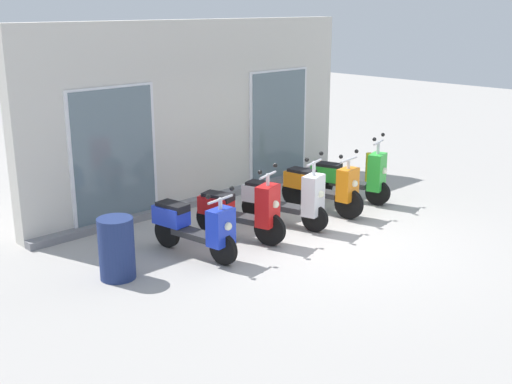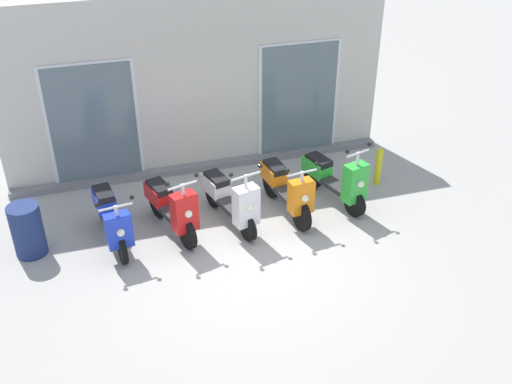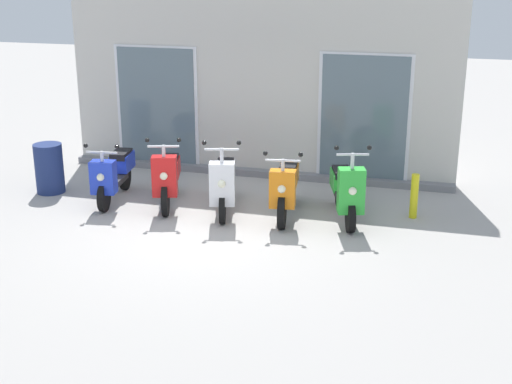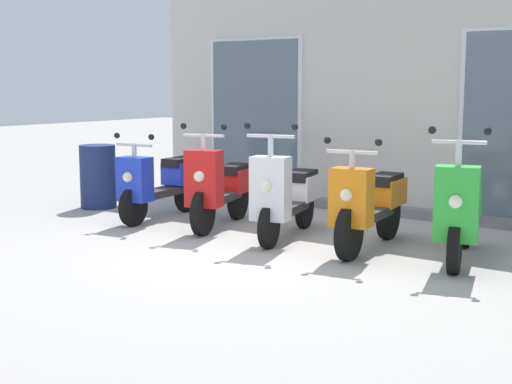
{
  "view_description": "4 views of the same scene",
  "coord_description": "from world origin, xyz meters",
  "px_view_note": "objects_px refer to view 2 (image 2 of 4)",
  "views": [
    {
      "loc": [
        -7.33,
        -6.01,
        3.54
      ],
      "look_at": [
        -0.72,
        0.8,
        0.75
      ],
      "focal_mm": 44.97,
      "sensor_mm": 36.0,
      "label": 1
    },
    {
      "loc": [
        -1.99,
        -7.13,
        5.62
      ],
      "look_at": [
        0.31,
        0.41,
        0.82
      ],
      "focal_mm": 41.97,
      "sensor_mm": 36.0,
      "label": 2
    },
    {
      "loc": [
        3.3,
        -9.28,
        3.87
      ],
      "look_at": [
        0.66,
        0.41,
        0.52
      ],
      "focal_mm": 50.01,
      "sensor_mm": 36.0,
      "label": 3
    },
    {
      "loc": [
        4.53,
        -5.75,
        1.69
      ],
      "look_at": [
        -0.05,
        0.4,
        0.55
      ],
      "focal_mm": 52.59,
      "sensor_mm": 36.0,
      "label": 4
    }
  ],
  "objects_px": {
    "scooter_white": "(231,199)",
    "curb_bollard": "(378,167)",
    "scooter_red": "(171,207)",
    "scooter_orange": "(286,189)",
    "trash_bin": "(27,230)",
    "scooter_green": "(336,178)",
    "scooter_blue": "(111,217)"
  },
  "relations": [
    {
      "from": "scooter_orange",
      "to": "scooter_white",
      "type": "bearing_deg",
      "value": -176.73
    },
    {
      "from": "scooter_orange",
      "to": "scooter_red",
      "type": "bearing_deg",
      "value": -179.58
    },
    {
      "from": "scooter_green",
      "to": "scooter_blue",
      "type": "bearing_deg",
      "value": -178.58
    },
    {
      "from": "scooter_red",
      "to": "curb_bollard",
      "type": "bearing_deg",
      "value": 6.43
    },
    {
      "from": "scooter_green",
      "to": "trash_bin",
      "type": "relative_size",
      "value": 1.82
    },
    {
      "from": "scooter_blue",
      "to": "scooter_orange",
      "type": "bearing_deg",
      "value": 0.48
    },
    {
      "from": "scooter_white",
      "to": "curb_bollard",
      "type": "distance_m",
      "value": 2.95
    },
    {
      "from": "curb_bollard",
      "to": "trash_bin",
      "type": "xyz_separation_m",
      "value": [
        -6.06,
        -0.36,
        0.07
      ]
    },
    {
      "from": "scooter_red",
      "to": "scooter_orange",
      "type": "relative_size",
      "value": 0.93
    },
    {
      "from": "scooter_red",
      "to": "scooter_white",
      "type": "xyz_separation_m",
      "value": [
        0.96,
        -0.04,
        -0.0
      ]
    },
    {
      "from": "scooter_red",
      "to": "trash_bin",
      "type": "xyz_separation_m",
      "value": [
        -2.19,
        0.08,
        -0.06
      ]
    },
    {
      "from": "curb_bollard",
      "to": "scooter_white",
      "type": "bearing_deg",
      "value": -170.66
    },
    {
      "from": "scooter_white",
      "to": "scooter_orange",
      "type": "relative_size",
      "value": 0.95
    },
    {
      "from": "scooter_white",
      "to": "scooter_orange",
      "type": "bearing_deg",
      "value": 3.27
    },
    {
      "from": "scooter_orange",
      "to": "curb_bollard",
      "type": "xyz_separation_m",
      "value": [
        1.93,
        0.42,
        -0.12
      ]
    },
    {
      "from": "scooter_green",
      "to": "scooter_red",
      "type": "bearing_deg",
      "value": -178.31
    },
    {
      "from": "scooter_red",
      "to": "trash_bin",
      "type": "distance_m",
      "value": 2.19
    },
    {
      "from": "scooter_blue",
      "to": "scooter_red",
      "type": "relative_size",
      "value": 1.03
    },
    {
      "from": "scooter_white",
      "to": "curb_bollard",
      "type": "xyz_separation_m",
      "value": [
        2.91,
        0.48,
        -0.13
      ]
    },
    {
      "from": "scooter_green",
      "to": "curb_bollard",
      "type": "relative_size",
      "value": 2.21
    },
    {
      "from": "trash_bin",
      "to": "scooter_red",
      "type": "bearing_deg",
      "value": -2.05
    },
    {
      "from": "trash_bin",
      "to": "scooter_orange",
      "type": "bearing_deg",
      "value": -0.89
    },
    {
      "from": "scooter_blue",
      "to": "scooter_white",
      "type": "distance_m",
      "value": 1.91
    },
    {
      "from": "trash_bin",
      "to": "scooter_blue",
      "type": "bearing_deg",
      "value": -4.05
    },
    {
      "from": "scooter_red",
      "to": "curb_bollard",
      "type": "xyz_separation_m",
      "value": [
        3.87,
        0.44,
        -0.13
      ]
    },
    {
      "from": "scooter_white",
      "to": "curb_bollard",
      "type": "height_order",
      "value": "scooter_white"
    },
    {
      "from": "scooter_blue",
      "to": "trash_bin",
      "type": "relative_size",
      "value": 1.86
    },
    {
      "from": "scooter_blue",
      "to": "trash_bin",
      "type": "xyz_separation_m",
      "value": [
        -1.25,
        0.09,
        -0.04
      ]
    },
    {
      "from": "scooter_orange",
      "to": "scooter_green",
      "type": "height_order",
      "value": "scooter_green"
    },
    {
      "from": "scooter_blue",
      "to": "curb_bollard",
      "type": "bearing_deg",
      "value": 5.3
    },
    {
      "from": "scooter_green",
      "to": "trash_bin",
      "type": "xyz_separation_m",
      "value": [
        -5.05,
        -0.01,
        -0.05
      ]
    },
    {
      "from": "scooter_blue",
      "to": "scooter_white",
      "type": "bearing_deg",
      "value": -0.96
    }
  ]
}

